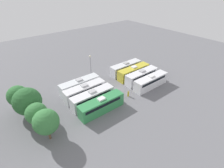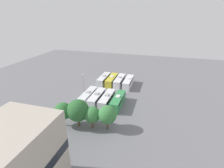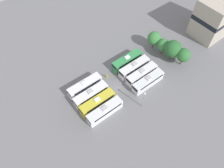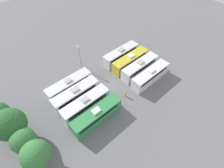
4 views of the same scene
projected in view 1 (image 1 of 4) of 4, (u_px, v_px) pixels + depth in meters
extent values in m
plane|color=slate|center=(116.00, 88.00, 46.51)|extent=(126.42, 126.42, 0.00)
cube|color=white|center=(151.00, 82.00, 46.43)|extent=(2.60, 10.57, 3.13)
cube|color=black|center=(150.00, 79.00, 45.84)|extent=(2.64, 8.98, 0.69)
cube|color=black|center=(164.00, 73.00, 48.79)|extent=(2.28, 0.08, 1.09)
cube|color=white|center=(151.00, 76.00, 45.53)|extent=(1.20, 1.60, 0.35)
cube|color=white|center=(142.00, 76.00, 48.99)|extent=(2.60, 10.57, 3.13)
cube|color=black|center=(141.00, 74.00, 48.40)|extent=(2.64, 8.98, 0.69)
cube|color=black|center=(154.00, 68.00, 51.35)|extent=(2.28, 0.08, 1.09)
cube|color=#B2B2B7|center=(142.00, 71.00, 48.09)|extent=(1.20, 1.60, 0.35)
cube|color=gold|center=(134.00, 72.00, 51.15)|extent=(2.60, 10.57, 3.13)
cube|color=black|center=(133.00, 70.00, 50.56)|extent=(2.64, 8.98, 0.69)
cube|color=black|center=(146.00, 65.00, 53.51)|extent=(2.28, 0.08, 1.09)
cube|color=white|center=(134.00, 67.00, 50.25)|extent=(1.20, 1.60, 0.35)
cube|color=silver|center=(126.00, 68.00, 53.41)|extent=(2.60, 10.57, 3.13)
cube|color=black|center=(125.00, 66.00, 52.82)|extent=(2.64, 8.98, 0.69)
cube|color=black|center=(138.00, 61.00, 55.77)|extent=(2.28, 0.08, 1.09)
cube|color=#B2B2B7|center=(126.00, 63.00, 52.51)|extent=(1.20, 1.60, 0.35)
cube|color=#338C4C|center=(102.00, 105.00, 37.88)|extent=(2.60, 10.57, 3.13)
cube|color=black|center=(100.00, 102.00, 37.28)|extent=(2.64, 8.98, 0.69)
cube|color=black|center=(120.00, 93.00, 40.23)|extent=(2.28, 0.08, 1.09)
cube|color=white|center=(101.00, 99.00, 36.97)|extent=(1.20, 1.60, 0.35)
cube|color=silver|center=(93.00, 98.00, 40.24)|extent=(2.60, 10.57, 3.13)
cube|color=black|center=(91.00, 95.00, 39.65)|extent=(2.64, 8.98, 0.69)
cube|color=black|center=(111.00, 87.00, 42.60)|extent=(2.28, 0.08, 1.09)
cube|color=#B2B2B7|center=(92.00, 91.00, 39.34)|extent=(1.20, 1.60, 0.35)
cube|color=silver|center=(85.00, 91.00, 42.51)|extent=(2.60, 10.57, 3.13)
cube|color=black|center=(84.00, 89.00, 41.92)|extent=(2.64, 8.98, 0.69)
cube|color=black|center=(102.00, 81.00, 44.87)|extent=(2.28, 0.08, 1.09)
cube|color=#B2B2B7|center=(84.00, 85.00, 41.61)|extent=(1.20, 1.60, 0.35)
cube|color=silver|center=(80.00, 86.00, 44.79)|extent=(2.60, 10.57, 3.13)
cube|color=black|center=(79.00, 83.00, 44.19)|extent=(2.64, 8.98, 0.69)
cube|color=black|center=(97.00, 76.00, 47.14)|extent=(2.28, 0.08, 1.09)
cube|color=#B2B2B7|center=(79.00, 80.00, 43.88)|extent=(1.20, 1.60, 0.35)
cylinder|color=gold|center=(128.00, 94.00, 43.10)|extent=(0.36, 0.36, 1.39)
sphere|color=tan|center=(128.00, 91.00, 42.67)|extent=(0.24, 0.24, 0.24)
cylinder|color=gray|center=(91.00, 67.00, 50.33)|extent=(0.20, 0.20, 6.35)
sphere|color=#EAE5C6|center=(90.00, 56.00, 48.59)|extent=(0.60, 0.60, 0.60)
cylinder|color=brown|center=(49.00, 134.00, 31.39)|extent=(0.43, 0.43, 2.52)
sphere|color=#387A3D|center=(46.00, 122.00, 29.90)|extent=(4.56, 4.56, 4.56)
cylinder|color=brown|center=(39.00, 123.00, 33.71)|extent=(0.59, 0.59, 2.30)
sphere|color=#387A3D|center=(36.00, 113.00, 32.37)|extent=(4.11, 4.11, 4.11)
cylinder|color=brown|center=(31.00, 114.00, 35.82)|extent=(0.53, 0.53, 2.61)
sphere|color=#28602D|center=(27.00, 101.00, 34.13)|extent=(5.54, 5.54, 5.54)
cylinder|color=brown|center=(22.00, 107.00, 37.79)|extent=(0.38, 0.38, 2.69)
sphere|color=#2D6B33|center=(18.00, 96.00, 36.29)|extent=(4.39, 4.39, 4.39)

